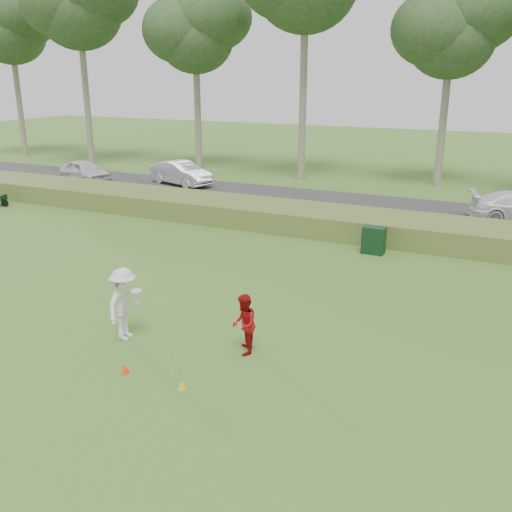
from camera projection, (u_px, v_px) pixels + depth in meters
The scene contains 14 objects.
ground at pixel (183, 355), 13.43m from camera, with size 120.00×120.00×0.00m, color #396923.
reed_strip at pixel (340, 222), 23.59m from camera, with size 80.00×3.00×0.90m, color #4E6528.
park_road at pixel (370, 208), 28.01m from camera, with size 80.00×6.00×0.06m, color #2D2D2D.
tree_0 at pixel (10, 26), 42.99m from camera, with size 6.76×6.76×13.00m.
tree_1 at pixel (78, 3), 38.23m from camera, with size 7.54×7.54×14.50m.
tree_2 at pixel (195, 31), 37.05m from camera, with size 6.50×6.50×12.00m.
tree_4 at pixel (452, 30), 31.00m from camera, with size 6.24×6.24×11.50m.
player_white at pixel (124, 304), 14.03m from camera, with size 0.93×1.24×1.84m.
player_red at pixel (244, 324), 13.34m from camera, with size 0.71×0.55×1.46m, color #A10D10.
cone_orange at pixel (125, 369), 12.60m from camera, with size 0.20×0.20×0.22m, color #FF3A0D.
cone_yellow at pixel (182, 384), 11.98m from camera, with size 0.18×0.18×0.20m, color yellow.
utility_cabinet at pixel (374, 240), 20.87m from camera, with size 0.80×0.50×1.01m, color black.
car_left at pixel (85, 171), 34.23m from camera, with size 1.55×3.84×1.31m, color silver.
car_mid at pixel (181, 173), 33.40m from camera, with size 1.46×4.18×1.38m, color silver.
Camera 1 is at (6.79, -10.13, 6.34)m, focal length 40.00 mm.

